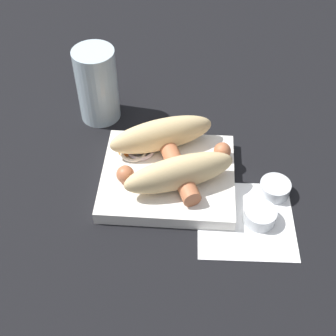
# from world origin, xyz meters

# --- Properties ---
(ground_plane) EXTENTS (3.00, 3.00, 0.00)m
(ground_plane) POSITION_xyz_m (0.00, 0.00, 0.00)
(ground_plane) COLOR black
(food_tray) EXTENTS (0.21, 0.18, 0.02)m
(food_tray) POSITION_xyz_m (0.00, 0.00, 0.01)
(food_tray) COLOR silver
(food_tray) RESTS_ON ground_plane
(bread_roll) EXTENTS (0.21, 0.18, 0.06)m
(bread_roll) POSITION_xyz_m (0.00, 0.02, 0.05)
(bread_roll) COLOR #DBBC84
(bread_roll) RESTS_ON food_tray
(sausage) EXTENTS (0.17, 0.16, 0.03)m
(sausage) POSITION_xyz_m (0.01, 0.01, 0.04)
(sausage) COLOR #B26642
(sausage) RESTS_ON food_tray
(pickled_veggies) EXTENTS (0.06, 0.07, 0.01)m
(pickled_veggies) POSITION_xyz_m (-0.06, 0.05, 0.02)
(pickled_veggies) COLOR orange
(pickled_veggies) RESTS_ON food_tray
(napkin) EXTENTS (0.15, 0.15, 0.00)m
(napkin) POSITION_xyz_m (0.12, -0.07, 0.00)
(napkin) COLOR white
(napkin) RESTS_ON ground_plane
(condiment_cup_near) EXTENTS (0.05, 0.05, 0.02)m
(condiment_cup_near) POSITION_xyz_m (0.14, -0.07, 0.01)
(condiment_cup_near) COLOR silver
(condiment_cup_near) RESTS_ON ground_plane
(condiment_cup_far) EXTENTS (0.05, 0.05, 0.02)m
(condiment_cup_far) POSITION_xyz_m (0.17, -0.01, 0.01)
(condiment_cup_far) COLOR silver
(condiment_cup_far) RESTS_ON ground_plane
(drink_glass) EXTENTS (0.07, 0.07, 0.14)m
(drink_glass) POSITION_xyz_m (-0.13, 0.15, 0.07)
(drink_glass) COLOR silver
(drink_glass) RESTS_ON ground_plane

